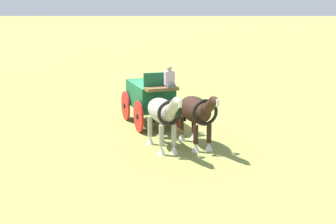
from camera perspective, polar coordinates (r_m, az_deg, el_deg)
name	(u,v)px	position (r m, az deg, el deg)	size (l,w,h in m)	color
ground_plane	(150,124)	(21.52, -2.06, -1.38)	(220.00, 220.00, 0.00)	olive
show_wagon	(151,97)	(21.11, -1.97, 1.73)	(5.63, 2.76, 2.76)	#195B38
draft_horse_near	(196,112)	(18.05, 3.31, 0.05)	(3.04, 1.57, 2.19)	#331E14
draft_horse_off	(163,113)	(17.58, -0.59, -0.16)	(2.90, 1.47, 2.24)	#9E998E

